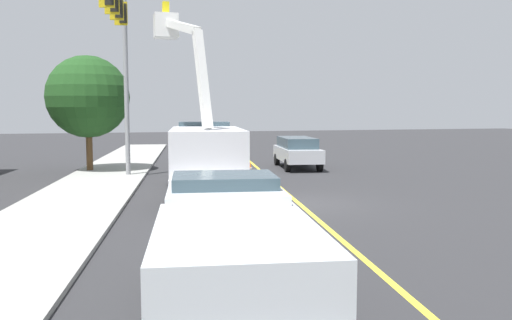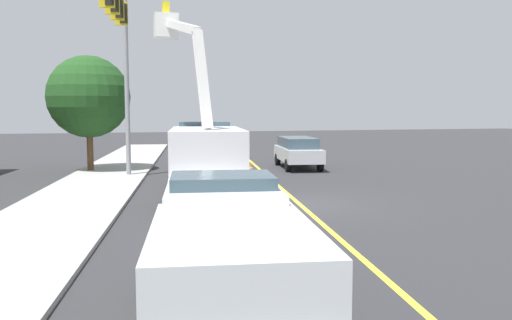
# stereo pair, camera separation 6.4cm
# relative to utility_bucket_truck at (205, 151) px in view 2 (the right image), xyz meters

# --- Properties ---
(ground) EXTENTS (120.00, 120.00, 0.00)m
(ground) POSITION_rel_utility_bucket_truck_xyz_m (-3.03, -2.71, -1.62)
(ground) COLOR #2D2D30
(sidewalk_far_side) EXTENTS (59.92, 11.85, 0.12)m
(sidewalk_far_side) POSITION_rel_utility_bucket_truck_xyz_m (-1.98, 4.84, -1.56)
(sidewalk_far_side) COLOR #9E9E99
(sidewalk_far_side) RESTS_ON ground
(lane_centre_stripe) EXTENTS (49.54, 7.07, 0.01)m
(lane_centre_stripe) POSITION_rel_utility_bucket_truck_xyz_m (-3.03, -2.71, -1.62)
(lane_centre_stripe) COLOR yellow
(lane_centre_stripe) RESTS_ON ground
(utility_bucket_truck) EXTENTS (8.47, 3.61, 7.31)m
(utility_bucket_truck) POSITION_rel_utility_bucket_truck_xyz_m (0.00, 0.00, 0.00)
(utility_bucket_truck) COLOR white
(utility_bucket_truck) RESTS_ON ground
(service_pickup_truck) EXTENTS (5.84, 2.85, 2.06)m
(service_pickup_truck) POSITION_rel_utility_bucket_truck_xyz_m (-12.11, 1.66, -0.50)
(service_pickup_truck) COLOR silver
(service_pickup_truck) RESTS_ON ground
(passing_minivan) EXTENTS (5.02, 2.54, 1.69)m
(passing_minivan) POSITION_rel_utility_bucket_truck_xyz_m (7.29, -6.33, -0.65)
(passing_minivan) COLOR silver
(passing_minivan) RESTS_ON ground
(traffic_cone_mid_front) EXTENTS (0.40, 0.40, 0.77)m
(traffic_cone_mid_front) POSITION_rel_utility_bucket_truck_xyz_m (-6.22, -0.86, -1.24)
(traffic_cone_mid_front) COLOR black
(traffic_cone_mid_front) RESTS_ON ground
(traffic_cone_mid_rear) EXTENTS (0.40, 0.40, 0.86)m
(traffic_cone_mid_rear) POSITION_rel_utility_bucket_truck_xyz_m (3.36, -2.65, -1.20)
(traffic_cone_mid_rear) COLOR black
(traffic_cone_mid_rear) RESTS_ON ground
(traffic_signal_mast) EXTENTS (5.97, 1.12, 8.71)m
(traffic_signal_mast) POSITION_rel_utility_bucket_truck_xyz_m (3.90, 2.99, 4.65)
(traffic_signal_mast) COLOR gray
(traffic_signal_mast) RESTS_ON ground
(street_tree_right) EXTENTS (4.16, 4.16, 5.94)m
(street_tree_right) POSITION_rel_utility_bucket_truck_xyz_m (8.25, 4.60, 2.23)
(street_tree_right) COLOR brown
(street_tree_right) RESTS_ON ground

